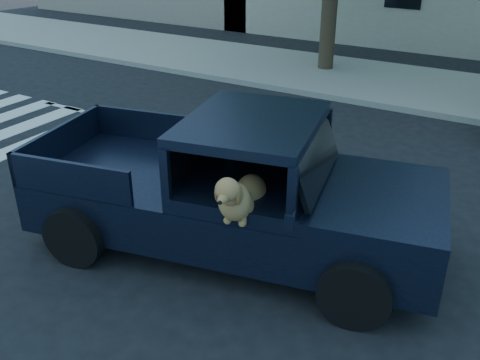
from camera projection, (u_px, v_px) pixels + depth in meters
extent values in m
plane|color=black|center=(322.00, 294.00, 6.55)|extent=(120.00, 120.00, 0.00)
cube|color=gray|center=(465.00, 95.00, 13.58)|extent=(60.00, 4.00, 0.15)
cube|color=black|center=(233.00, 205.00, 7.22)|extent=(5.69, 3.13, 0.68)
cube|color=black|center=(381.00, 200.00, 6.47)|extent=(1.94, 2.34, 0.17)
cube|color=black|center=(252.00, 123.00, 6.61)|extent=(1.98, 2.27, 0.12)
cube|color=black|center=(317.00, 159.00, 6.52)|extent=(0.62, 1.79, 0.58)
cube|color=black|center=(256.00, 215.00, 6.60)|extent=(0.67, 0.67, 0.39)
cube|color=black|center=(289.00, 223.00, 5.51)|extent=(0.11, 0.07, 0.17)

